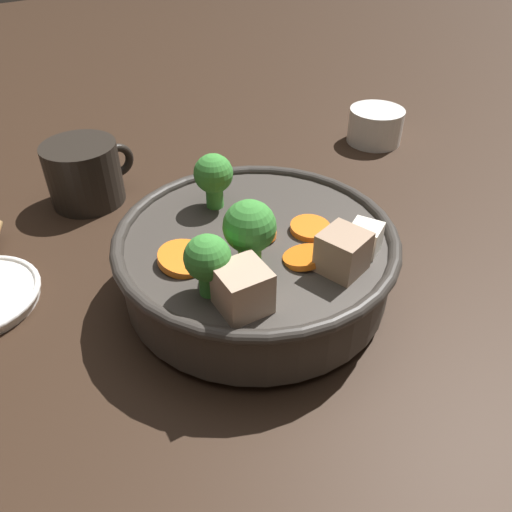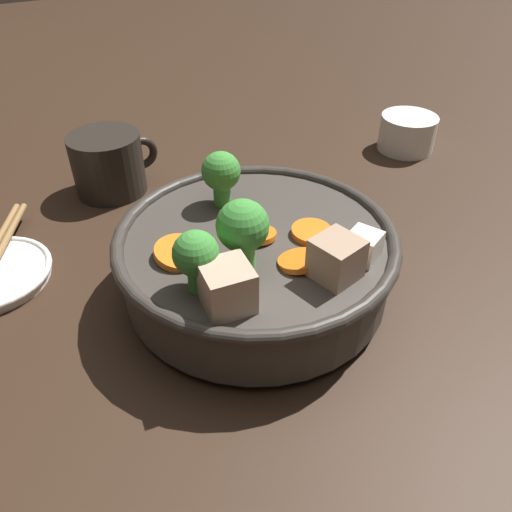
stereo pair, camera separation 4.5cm
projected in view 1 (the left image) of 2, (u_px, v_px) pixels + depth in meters
The scene contains 4 objects.
ground_plane at pixel (256, 291), 0.48m from camera, with size 3.00×3.00×0.00m, color black.
stirfry_bowl at pixel (256, 255), 0.45m from camera, with size 0.25×0.25×0.13m.
tea_cup at pixel (375, 125), 0.73m from camera, with size 0.08×0.08×0.05m.
dark_mug at pixel (85, 173), 0.59m from camera, with size 0.11×0.09×0.07m.
Camera 1 is at (-0.22, -0.28, 0.32)m, focal length 35.00 mm.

